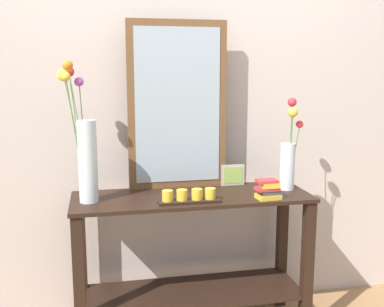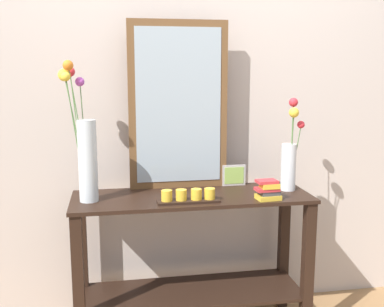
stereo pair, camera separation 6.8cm
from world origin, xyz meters
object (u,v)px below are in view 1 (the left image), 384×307
Objects in this scene: book_stack at (268,190)px; picture_frame_small at (233,175)px; console_table at (192,248)px; tall_vase_left at (85,147)px; vase_right at (288,158)px; candle_tray at (189,197)px; mirror_leaning at (177,106)px.

picture_frame_small is at bearing 106.74° from book_stack.
console_table is 1.79× the size of tall_vase_left.
candle_tray is at bearing -166.58° from vase_right.
mirror_leaning is 6.98× the size of book_stack.
vase_right is at bearing -29.50° from picture_frame_small.
console_table is 4.02× the size of candle_tray.
picture_frame_small is (0.32, 0.30, 0.03)m from candle_tray.
tall_vase_left is 5.33× the size of book_stack.
book_stack is at bearing -21.94° from console_table.
picture_frame_small reaches higher than console_table.
vase_right is at bearing 43.14° from book_stack.
picture_frame_small is (0.32, -0.01, -0.41)m from mirror_leaning.
tall_vase_left reaches higher than book_stack.
console_table is 2.48× the size of vase_right.
tall_vase_left is at bearing -168.06° from picture_frame_small.
mirror_leaning is at bearing 20.41° from tall_vase_left.
candle_tray is 0.42m from book_stack.
tall_vase_left is at bearing -179.52° from console_table.
picture_frame_small is at bearing -2.39° from mirror_leaning.
console_table is 0.80m from tall_vase_left.
tall_vase_left reaches higher than picture_frame_small.
mirror_leaning reaches higher than picture_frame_small.
mirror_leaning reaches higher than vase_right.
mirror_leaning is at bearing 177.61° from picture_frame_small.
tall_vase_left is at bearing 166.67° from candle_tray.
vase_right reaches higher than console_table.
vase_right is 0.34m from picture_frame_small.
picture_frame_small reaches higher than candle_tray.
vase_right is (1.11, 0.02, -0.10)m from tall_vase_left.
mirror_leaning is 2.94× the size of candle_tray.
vase_right reaches higher than picture_frame_small.
tall_vase_left is at bearing -178.95° from vase_right.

